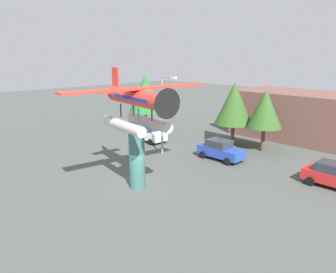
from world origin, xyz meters
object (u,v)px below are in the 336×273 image
(car_mid_blue, at_px, (220,150))
(car_near_white, at_px, (148,133))
(car_far_red, at_px, (335,175))
(tree_west, at_px, (146,93))
(tree_center_back, at_px, (265,109))
(streetlight_primary, at_px, (164,109))
(tree_east, at_px, (234,103))
(display_pedestal, at_px, (137,159))
(storefront_building, at_px, (304,116))
(floatplane_monument, at_px, (137,105))

(car_mid_blue, bearing_deg, car_near_white, -177.17)
(car_far_red, bearing_deg, tree_west, 171.44)
(tree_center_back, bearing_deg, streetlight_primary, -127.68)
(car_near_white, bearing_deg, tree_west, 141.25)
(car_near_white, distance_m, tree_east, 9.60)
(car_near_white, xyz_separation_m, tree_west, (-6.01, 4.82, 3.39))
(display_pedestal, height_order, tree_west, tree_west)
(tree_east, distance_m, tree_center_back, 3.46)
(car_mid_blue, distance_m, car_far_red, 9.48)
(storefront_building, xyz_separation_m, tree_center_back, (-0.50, -7.65, 1.59))
(tree_west, xyz_separation_m, tree_east, (13.16, 0.59, 0.04))
(display_pedestal, distance_m, floatplane_monument, 3.79)
(floatplane_monument, height_order, storefront_building, floatplane_monument)
(tree_east, height_order, tree_center_back, tree_east)
(floatplane_monument, relative_size, car_near_white, 2.49)
(car_near_white, relative_size, car_mid_blue, 1.00)
(floatplane_monument, relative_size, tree_east, 1.62)
(floatplane_monument, height_order, tree_west, floatplane_monument)
(tree_west, bearing_deg, storefront_building, 25.92)
(storefront_building, bearing_deg, car_near_white, -130.22)
(car_near_white, height_order, car_mid_blue, same)
(car_mid_blue, bearing_deg, floatplane_monument, -90.38)
(display_pedestal, xyz_separation_m, storefront_building, (1.97, 22.00, 0.44))
(tree_west, bearing_deg, tree_center_back, 2.31)
(car_mid_blue, relative_size, tree_center_back, 0.70)
(display_pedestal, xyz_separation_m, floatplane_monument, (0.13, -0.02, 3.79))
(display_pedestal, bearing_deg, car_far_red, 45.87)
(floatplane_monument, distance_m, car_far_red, 14.67)
(floatplane_monument, relative_size, car_mid_blue, 2.49)
(car_far_red, bearing_deg, storefront_building, 122.50)
(car_mid_blue, height_order, tree_east, tree_east)
(streetlight_primary, relative_size, tree_east, 1.13)
(floatplane_monument, bearing_deg, display_pedestal, 180.00)
(storefront_building, xyz_separation_m, tree_west, (-17.12, -8.32, 1.71))
(car_mid_blue, distance_m, tree_east, 6.40)
(floatplane_monument, distance_m, storefront_building, 22.35)
(car_near_white, distance_m, tree_west, 8.41)
(floatplane_monument, bearing_deg, tree_east, 106.92)
(display_pedestal, xyz_separation_m, car_far_red, (9.65, 9.95, -1.24))
(tree_center_back, bearing_deg, storefront_building, 86.25)
(display_pedestal, relative_size, tree_west, 0.63)
(floatplane_monument, height_order, car_far_red, floatplane_monument)
(storefront_building, distance_m, tree_west, 19.11)
(car_mid_blue, bearing_deg, display_pedestal, -91.17)
(car_mid_blue, xyz_separation_m, storefront_building, (1.78, 12.68, 1.68))
(streetlight_primary, bearing_deg, car_near_white, 155.64)
(car_near_white, relative_size, tree_west, 0.63)
(car_far_red, relative_size, storefront_building, 0.29)
(car_near_white, xyz_separation_m, car_mid_blue, (9.33, 0.46, 0.00))
(floatplane_monument, xyz_separation_m, storefront_building, (1.84, 22.02, -3.35))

